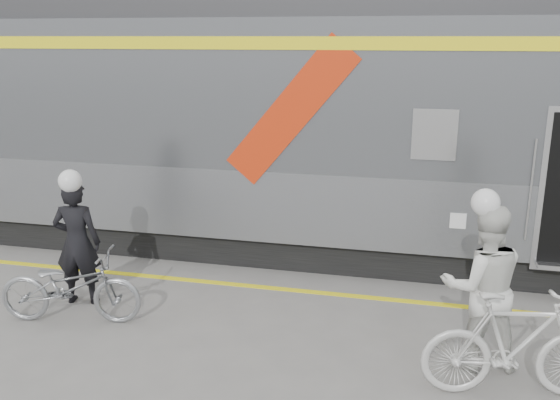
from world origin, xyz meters
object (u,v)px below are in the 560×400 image
(man, at_px, (77,243))
(woman, at_px, (482,287))
(bicycle_left, at_px, (70,287))
(bicycle_right, at_px, (516,345))

(man, relative_size, woman, 0.93)
(bicycle_left, relative_size, bicycle_right, 0.97)
(man, bearing_deg, bicycle_left, 99.52)
(man, xyz_separation_m, woman, (5.16, -0.44, 0.07))
(woman, relative_size, bicycle_right, 0.99)
(woman, distance_m, bicycle_right, 0.73)
(bicycle_right, bearing_deg, woman, 18.33)
(bicycle_left, height_order, bicycle_right, bicycle_right)
(man, height_order, woman, woman)
(man, xyz_separation_m, bicycle_left, (0.20, -0.55, -0.39))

